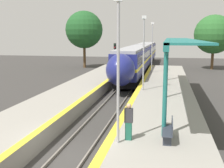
% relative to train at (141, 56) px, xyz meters
% --- Properties ---
extents(ground_plane, '(120.00, 120.00, 0.00)m').
position_rel_train_xyz_m(ground_plane, '(0.00, -32.38, -2.31)').
color(ground_plane, '#383533').
extents(rail_left, '(0.08, 90.00, 0.15)m').
position_rel_train_xyz_m(rail_left, '(-0.72, -32.38, -2.24)').
color(rail_left, slate).
rests_on(rail_left, ground_plane).
extents(rail_right, '(0.08, 90.00, 0.15)m').
position_rel_train_xyz_m(rail_right, '(0.72, -32.38, -2.24)').
color(rail_right, slate).
rests_on(rail_right, ground_plane).
extents(train, '(2.77, 40.73, 4.03)m').
position_rel_train_xyz_m(train, '(0.00, 0.00, 0.00)').
color(train, black).
rests_on(train, ground_plane).
extents(platform_right, '(4.70, 64.00, 0.97)m').
position_rel_train_xyz_m(platform_right, '(3.95, -32.38, -1.83)').
color(platform_right, gray).
rests_on(platform_right, ground_plane).
extents(platform_bench, '(0.44, 1.74, 0.89)m').
position_rel_train_xyz_m(platform_bench, '(4.38, -31.77, -0.88)').
color(platform_bench, '#2D333D').
rests_on(platform_bench, platform_right).
extents(person_waiting, '(0.36, 0.22, 1.64)m').
position_rel_train_xyz_m(person_waiting, '(2.62, -32.05, -0.51)').
color(person_waiting, '#1E604C').
rests_on(person_waiting, platform_right).
extents(railway_signal, '(0.28, 0.28, 4.55)m').
position_rel_train_xyz_m(railway_signal, '(-2.21, -9.82, 0.46)').
color(railway_signal, '#59595E').
rests_on(railway_signal, ground_plane).
extents(lamppost_near, '(0.36, 0.20, 6.10)m').
position_rel_train_xyz_m(lamppost_near, '(2.22, -32.48, 2.09)').
color(lamppost_near, '#9E9EA3').
rests_on(lamppost_near, platform_right).
extents(lamppost_mid, '(0.36, 0.20, 6.10)m').
position_rel_train_xyz_m(lamppost_mid, '(2.22, -20.53, 2.09)').
color(lamppost_mid, '#9E9EA3').
rests_on(lamppost_mid, platform_right).
extents(lamppost_far, '(0.36, 0.20, 6.10)m').
position_rel_train_xyz_m(lamppost_far, '(2.22, -8.59, 2.09)').
color(lamppost_far, '#9E9EA3').
rests_on(lamppost_far, platform_right).
extents(station_canopy, '(2.02, 19.63, 4.27)m').
position_rel_train_xyz_m(station_canopy, '(4.71, -22.92, 2.64)').
color(station_canopy, '#1E6B66').
rests_on(station_canopy, platform_right).
extents(background_tree_left, '(6.27, 6.27, 9.57)m').
position_rel_train_xyz_m(background_tree_left, '(-9.85, 2.55, 4.11)').
color(background_tree_left, brown).
rests_on(background_tree_left, ground_plane).
extents(background_tree_right, '(6.23, 6.23, 8.77)m').
position_rel_train_xyz_m(background_tree_right, '(11.28, 4.27, 3.34)').
color(background_tree_right, brown).
rests_on(background_tree_right, ground_plane).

